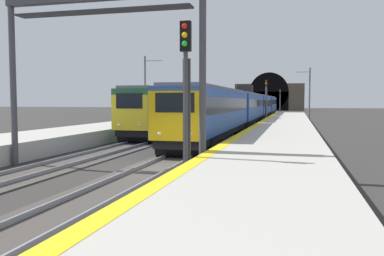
{
  "coord_description": "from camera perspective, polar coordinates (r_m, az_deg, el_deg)",
  "views": [
    {
      "loc": [
        -16.39,
        -5.73,
        2.95
      ],
      "look_at": [
        8.31,
        0.63,
        1.24
      ],
      "focal_mm": 37.83,
      "sensor_mm": 36.0,
      "label": 1
    }
  ],
  "objects": [
    {
      "name": "railway_signal_mid",
      "position": [
        53.35,
        10.4,
        4.16
      ],
      "size": [
        0.39,
        0.38,
        5.7
      ],
      "rotation": [
        0.0,
        0.0,
        3.14
      ],
      "color": "#4C4C54",
      "rests_on": "ground_plane"
    },
    {
      "name": "railway_signal_near",
      "position": [
        14.34,
        -0.88,
        5.8
      ],
      "size": [
        0.39,
        0.38,
        5.74
      ],
      "rotation": [
        0.0,
        0.0,
        3.14
      ],
      "color": "#38383D",
      "rests_on": "ground_plane"
    },
    {
      "name": "railway_signal_far",
      "position": [
        100.51,
        12.32,
        4.06
      ],
      "size": [
        0.39,
        0.38,
        5.85
      ],
      "rotation": [
        0.0,
        0.0,
        3.14
      ],
      "color": "#4C4C54",
      "rests_on": "ground_plane"
    },
    {
      "name": "track_main_line",
      "position": [
        17.6,
        -4.78,
        -5.7
      ],
      "size": [
        160.0,
        2.88,
        0.21
      ],
      "color": "#423D38",
      "rests_on": "ground_plane"
    },
    {
      "name": "catenary_mast_near",
      "position": [
        58.53,
        16.21,
        4.6
      ],
      "size": [
        0.22,
        1.99,
        7.57
      ],
      "color": "#595B60",
      "rests_on": "ground_plane"
    },
    {
      "name": "catenary_mast_far",
      "position": [
        49.8,
        -6.59,
        5.38
      ],
      "size": [
        0.22,
        2.26,
        8.4
      ],
      "color": "#595B60",
      "rests_on": "ground_plane"
    },
    {
      "name": "platform_right",
      "position": [
        16.61,
        10.76,
        -4.79
      ],
      "size": [
        112.0,
        4.81,
        0.96
      ],
      "primitive_type": "cube",
      "color": "#ADA89E",
      "rests_on": "ground_plane"
    },
    {
      "name": "platform_right_edge_strip",
      "position": [
        16.81,
        3.42,
        -2.96
      ],
      "size": [
        112.0,
        0.5,
        0.01
      ],
      "primitive_type": "cube",
      "color": "yellow",
      "rests_on": "platform_right"
    },
    {
      "name": "track_adjacent_line",
      "position": [
        19.61,
        -17.75,
        -4.88
      ],
      "size": [
        160.0,
        2.81,
        0.21
      ],
      "color": "#423D38",
      "rests_on": "ground_plane"
    },
    {
      "name": "train_adjacent_platform",
      "position": [
        44.78,
        1.05,
        2.98
      ],
      "size": [
        37.72,
        3.2,
        4.88
      ],
      "rotation": [
        0.0,
        0.0,
        3.11
      ],
      "color": "#235638",
      "rests_on": "ground_plane"
    },
    {
      "name": "ground_plane",
      "position": [
        17.61,
        -4.78,
        -5.83
      ],
      "size": [
        320.0,
        320.0,
        0.0
      ],
      "primitive_type": "plane",
      "color": "#302D2B"
    },
    {
      "name": "overhead_signal_gantry",
      "position": [
        17.96,
        -12.7,
        12.51
      ],
      "size": [
        0.7,
        9.11,
        7.52
      ],
      "color": "#3F3F47",
      "rests_on": "ground_plane"
    },
    {
      "name": "tunnel_portal",
      "position": [
        126.35,
        10.82,
        4.31
      ],
      "size": [
        2.74,
        20.86,
        11.68
      ],
      "color": "#51473D",
      "rests_on": "ground_plane"
    },
    {
      "name": "train_main_approaching",
      "position": [
        56.37,
        8.62,
        3.06
      ],
      "size": [
        75.14,
        2.94,
        4.77
      ],
      "rotation": [
        0.0,
        0.0,
        3.15
      ],
      "color": "#264C99",
      "rests_on": "ground_plane"
    }
  ]
}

